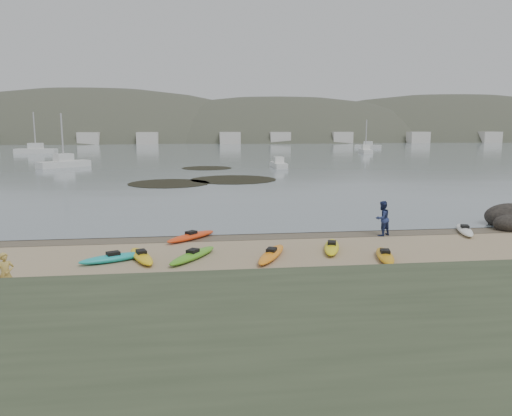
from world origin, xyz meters
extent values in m
plane|color=tan|center=(0.00, 0.00, 0.00)|extent=(600.00, 600.00, 0.00)
plane|color=brown|center=(0.00, -0.30, 0.00)|extent=(60.00, 60.00, 0.00)
plane|color=slate|center=(0.00, 300.00, 0.01)|extent=(1200.00, 1200.00, 0.00)
cube|color=#475138|center=(0.00, -17.50, 1.00)|extent=(60.00, 8.00, 2.00)
ellipsoid|color=orange|center=(5.12, -5.99, 0.17)|extent=(1.36, 2.99, 0.34)
ellipsoid|color=#EF4014|center=(-3.59, -0.80, 0.17)|extent=(2.92, 2.90, 0.34)
ellipsoid|color=#1CAEAF|center=(-7.03, -4.81, 0.17)|extent=(3.06, 1.94, 0.34)
ellipsoid|color=orange|center=(0.07, -5.06, 0.17)|extent=(2.13, 3.65, 0.34)
ellipsoid|color=yellow|center=(3.19, -4.07, 0.17)|extent=(1.63, 3.32, 0.34)
ellipsoid|color=yellow|center=(-5.82, -4.66, 0.17)|extent=(1.67, 3.27, 0.34)
ellipsoid|color=white|center=(11.75, -1.13, 0.17)|extent=(1.80, 3.42, 0.34)
ellipsoid|color=#54AC22|center=(-3.51, -4.81, 0.17)|extent=(2.52, 3.38, 0.34)
imported|color=tan|center=(-10.09, -8.97, 0.79)|extent=(0.68, 0.57, 1.57)
imported|color=navy|center=(6.85, -1.17, 0.97)|extent=(1.17, 1.09, 1.93)
ellipsoid|color=black|center=(15.79, 0.66, 0.24)|extent=(3.26, 2.53, 1.63)
ellipsoid|color=black|center=(14.79, -0.64, 0.16)|extent=(1.81, 1.63, 1.09)
cylinder|color=black|center=(-5.92, 25.76, 0.03)|extent=(8.55, 8.55, 0.04)
cylinder|color=black|center=(1.12, 28.74, 0.03)|extent=(9.73, 9.73, 0.04)
cylinder|color=black|center=(-1.37, 44.72, 0.03)|extent=(7.15, 7.15, 0.04)
cube|color=silver|center=(-22.05, 48.90, 0.53)|extent=(7.01, 6.80, 1.07)
cube|color=silver|center=(9.08, 44.75, 0.41)|extent=(1.68, 5.91, 0.83)
cube|color=silver|center=(34.93, 80.44, 0.50)|extent=(3.20, 7.45, 1.01)
cube|color=silver|center=(-37.50, 88.49, 0.62)|extent=(9.04, 3.40, 1.24)
cube|color=silver|center=(44.84, 106.34, 0.49)|extent=(7.15, 5.11, 0.99)
ellipsoid|color=#384235|center=(-45.00, 195.00, -18.00)|extent=(220.00, 120.00, 80.00)
ellipsoid|color=#384235|center=(35.00, 190.00, -15.30)|extent=(200.00, 110.00, 68.00)
ellipsoid|color=#384235|center=(120.00, 200.00, -17.10)|extent=(230.00, 130.00, 76.00)
cube|color=beige|center=(-42.00, 145.00, 2.00)|extent=(7.00, 5.00, 4.00)
cube|color=beige|center=(-18.00, 145.00, 2.00)|extent=(7.00, 5.00, 4.00)
cube|color=beige|center=(6.00, 145.00, 2.00)|extent=(7.00, 5.00, 4.00)
cube|color=beige|center=(30.00, 145.00, 2.00)|extent=(7.00, 5.00, 4.00)
cube|color=beige|center=(54.00, 145.00, 2.00)|extent=(7.00, 5.00, 4.00)
cube|color=beige|center=(78.00, 145.00, 2.00)|extent=(7.00, 5.00, 4.00)
cube|color=beige|center=(102.00, 145.00, 2.00)|extent=(7.00, 5.00, 4.00)
camera|label=1|loc=(-3.47, -26.98, 5.97)|focal=35.00mm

